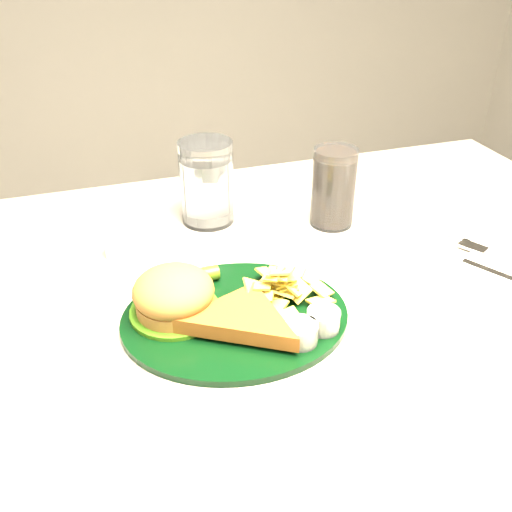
{
  "coord_description": "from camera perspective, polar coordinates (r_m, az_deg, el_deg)",
  "views": [
    {
      "loc": [
        -0.22,
        -0.59,
        1.19
      ],
      "look_at": [
        -0.03,
        0.01,
        0.8
      ],
      "focal_mm": 40.0,
      "sensor_mm": 36.0,
      "label": 1
    }
  ],
  "objects": [
    {
      "name": "cola_glass",
      "position": [
        0.9,
        7.76,
        6.8
      ],
      "size": [
        0.09,
        0.09,
        0.13
      ],
      "primitive_type": "cylinder",
      "rotation": [
        0.0,
        0.0,
        -0.37
      ],
      "color": "black",
      "rests_on": "table"
    },
    {
      "name": "table",
      "position": [
        1.03,
        1.63,
        -20.39
      ],
      "size": [
        1.2,
        0.8,
        0.75
      ],
      "primitive_type": null,
      "color": "#AAA49A",
      "rests_on": "ground"
    },
    {
      "name": "dinner_plate",
      "position": [
        0.69,
        -2.13,
        -4.33
      ],
      "size": [
        0.31,
        0.26,
        0.06
      ],
      "primitive_type": null,
      "rotation": [
        0.0,
        0.0,
        -0.11
      ],
      "color": "black",
      "rests_on": "table"
    },
    {
      "name": "water_glass",
      "position": [
        0.91,
        -4.95,
        7.34
      ],
      "size": [
        0.11,
        0.11,
        0.13
      ],
      "primitive_type": "cylinder",
      "rotation": [
        0.0,
        0.0,
        0.29
      ],
      "color": "white",
      "rests_on": "table"
    },
    {
      "name": "fork_napkin",
      "position": [
        0.85,
        23.52,
        -1.71
      ],
      "size": [
        0.2,
        0.22,
        0.01
      ],
      "primitive_type": null,
      "rotation": [
        0.0,
        0.0,
        0.51
      ],
      "color": "white",
      "rests_on": "table"
    },
    {
      "name": "ramekin",
      "position": [
        0.86,
        -13.59,
        0.84
      ],
      "size": [
        0.04,
        0.04,
        0.03
      ],
      "primitive_type": "cylinder",
      "rotation": [
        0.0,
        0.0,
        -0.13
      ],
      "color": "white",
      "rests_on": "table"
    }
  ]
}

